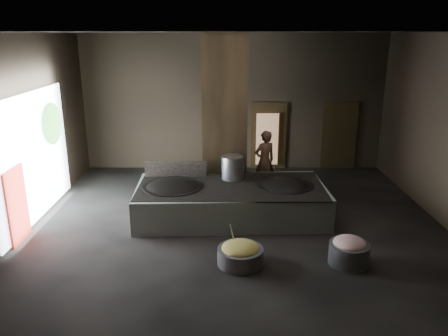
{
  "coord_description": "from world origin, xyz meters",
  "views": [
    {
      "loc": [
        -0.34,
        -10.02,
        4.48
      ],
      "look_at": [
        -0.32,
        0.4,
        1.25
      ],
      "focal_mm": 35.0,
      "sensor_mm": 36.0,
      "label": 1
    }
  ],
  "objects_px": {
    "wok_left": "(173,189)",
    "meat_basin": "(349,254)",
    "hearth_platform": "(231,201)",
    "stock_pot": "(232,168)",
    "wok_right": "(284,188)",
    "cook": "(265,161)",
    "veg_basin": "(240,256)"
  },
  "relations": [
    {
      "from": "hearth_platform",
      "to": "cook",
      "type": "xyz_separation_m",
      "value": [
        1.02,
        1.9,
        0.5
      ]
    },
    {
      "from": "wok_left",
      "to": "meat_basin",
      "type": "distance_m",
      "value": 4.5
    },
    {
      "from": "stock_pot",
      "to": "cook",
      "type": "distance_m",
      "value": 1.67
    },
    {
      "from": "hearth_platform",
      "to": "wok_left",
      "type": "relative_size",
      "value": 3.17
    },
    {
      "from": "wok_left",
      "to": "stock_pot",
      "type": "relative_size",
      "value": 2.42
    },
    {
      "from": "wok_right",
      "to": "stock_pot",
      "type": "xyz_separation_m",
      "value": [
        -1.3,
        0.5,
        0.38
      ]
    },
    {
      "from": "wok_left",
      "to": "wok_right",
      "type": "height_order",
      "value": "wok_left"
    },
    {
      "from": "veg_basin",
      "to": "meat_basin",
      "type": "height_order",
      "value": "meat_basin"
    },
    {
      "from": "stock_pot",
      "to": "meat_basin",
      "type": "xyz_separation_m",
      "value": [
        2.3,
        -2.95,
        -0.91
      ]
    },
    {
      "from": "veg_basin",
      "to": "wok_right",
      "type": "bearing_deg",
      "value": 64.11
    },
    {
      "from": "hearth_platform",
      "to": "meat_basin",
      "type": "distance_m",
      "value": 3.37
    },
    {
      "from": "hearth_platform",
      "to": "stock_pot",
      "type": "relative_size",
      "value": 7.67
    },
    {
      "from": "wok_left",
      "to": "veg_basin",
      "type": "distance_m",
      "value": 2.91
    },
    {
      "from": "cook",
      "to": "meat_basin",
      "type": "bearing_deg",
      "value": 80.79
    },
    {
      "from": "wok_right",
      "to": "meat_basin",
      "type": "xyz_separation_m",
      "value": [
        1.0,
        -2.45,
        -0.53
      ]
    },
    {
      "from": "wok_right",
      "to": "meat_basin",
      "type": "distance_m",
      "value": 2.7
    },
    {
      "from": "wok_right",
      "to": "cook",
      "type": "distance_m",
      "value": 1.88
    },
    {
      "from": "wok_left",
      "to": "meat_basin",
      "type": "xyz_separation_m",
      "value": [
        3.8,
        -2.35,
        -0.53
      ]
    },
    {
      "from": "wok_left",
      "to": "wok_right",
      "type": "distance_m",
      "value": 2.8
    },
    {
      "from": "meat_basin",
      "to": "stock_pot",
      "type": "bearing_deg",
      "value": 127.88
    },
    {
      "from": "hearth_platform",
      "to": "stock_pot",
      "type": "bearing_deg",
      "value": 82.59
    },
    {
      "from": "wok_left",
      "to": "stock_pot",
      "type": "height_order",
      "value": "stock_pot"
    },
    {
      "from": "wok_left",
      "to": "stock_pot",
      "type": "xyz_separation_m",
      "value": [
        1.5,
        0.6,
        0.38
      ]
    },
    {
      "from": "wok_left",
      "to": "veg_basin",
      "type": "bearing_deg",
      "value": -55.81
    },
    {
      "from": "wok_right",
      "to": "meat_basin",
      "type": "height_order",
      "value": "wok_right"
    },
    {
      "from": "hearth_platform",
      "to": "wok_right",
      "type": "xyz_separation_m",
      "value": [
        1.35,
        0.05,
        0.34
      ]
    },
    {
      "from": "wok_right",
      "to": "veg_basin",
      "type": "distance_m",
      "value": 2.8
    },
    {
      "from": "hearth_platform",
      "to": "stock_pot",
      "type": "xyz_separation_m",
      "value": [
        0.05,
        0.55,
        0.72
      ]
    },
    {
      "from": "wok_left",
      "to": "veg_basin",
      "type": "xyz_separation_m",
      "value": [
        1.6,
        -2.36,
        -0.58
      ]
    },
    {
      "from": "stock_pot",
      "to": "cook",
      "type": "bearing_deg",
      "value": 54.32
    },
    {
      "from": "hearth_platform",
      "to": "cook",
      "type": "bearing_deg",
      "value": 59.6
    },
    {
      "from": "wok_left",
      "to": "hearth_platform",
      "type": "bearing_deg",
      "value": 1.97
    }
  ]
}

